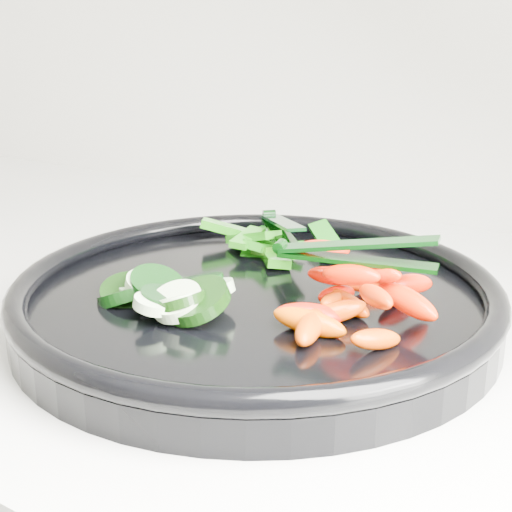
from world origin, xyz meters
The scene contains 6 objects.
veggie_tray centered at (-0.10, 1.64, 0.95)m, with size 0.41×0.41×0.04m.
cucumber_pile centered at (-0.14, 1.59, 0.96)m, with size 0.13×0.10×0.04m.
carrot_pile centered at (-0.01, 1.64, 0.97)m, with size 0.13×0.15×0.05m.
pepper_pile centered at (-0.14, 1.74, 0.96)m, with size 0.15×0.10×0.04m.
tong_carrot centered at (-0.01, 1.64, 1.00)m, with size 0.11×0.04×0.02m.
tong_pepper centered at (-0.13, 1.73, 0.98)m, with size 0.09×0.09×0.02m.
Camera 1 is at (0.18, 1.21, 1.16)m, focal length 50.00 mm.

